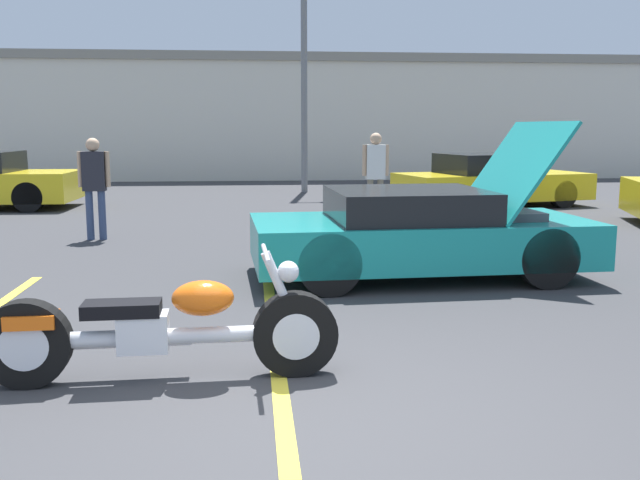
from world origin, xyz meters
TOP-DOWN VIEW (x-y plane):
  - ground_plane at (0.00, 0.00)m, footprint 80.00×80.00m
  - parking_stripe_middle at (-0.15, 2.00)m, footprint 0.12×5.71m
  - far_building at (0.00, 22.83)m, footprint 32.00×4.20m
  - light_pole at (1.28, 16.38)m, footprint 1.21×0.28m
  - motorcycle at (-0.99, 1.01)m, footprint 2.56×0.70m
  - show_car_hood_open at (1.76, 4.45)m, footprint 4.19×2.09m
  - parked_car_mid_row at (5.28, 12.17)m, footprint 4.72×2.83m
  - spectator_near_motorcycle at (3.79, 6.77)m, footprint 0.52×0.23m
  - spectator_by_show_car at (2.08, 9.65)m, footprint 0.52×0.23m
  - spectator_midground at (-2.90, 7.88)m, footprint 0.52×0.22m

SIDE VIEW (x-z plane):
  - ground_plane at x=0.00m, z-range 0.00..0.00m
  - parking_stripe_middle at x=-0.15m, z-range 0.00..0.01m
  - motorcycle at x=-0.99m, z-range -0.09..0.86m
  - show_car_hood_open at x=1.76m, z-range -0.40..1.52m
  - parked_car_mid_row at x=5.28m, z-range -0.03..1.20m
  - spectator_midground at x=-2.90m, z-range 0.16..1.83m
  - spectator_by_show_car at x=2.08m, z-range 0.17..1.91m
  - spectator_near_motorcycle at x=3.79m, z-range 0.18..1.97m
  - far_building at x=0.00m, z-range 0.14..4.54m
  - light_pole at x=1.28m, z-range 0.38..7.80m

